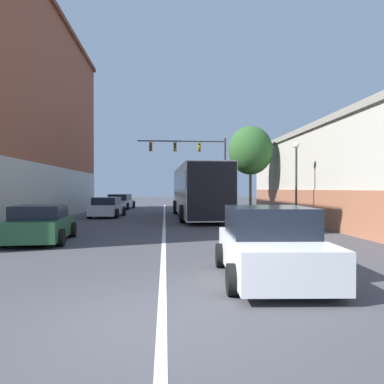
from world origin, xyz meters
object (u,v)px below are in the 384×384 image
object	(u,v)px
parked_car_left_mid	(107,208)
street_tree_near	(251,151)
hatchback_foreground	(270,245)
street_lamp	(296,179)
parked_car_left_near	(120,202)
bus	(198,189)
parked_car_left_far	(41,224)
traffic_signal_gantry	(196,156)

from	to	relation	value
parked_car_left_mid	street_tree_near	world-z (taller)	street_tree_near
parked_car_left_mid	street_tree_near	bearing A→B (deg)	-88.91
hatchback_foreground	parked_car_left_mid	bearing A→B (deg)	22.33
street_lamp	parked_car_left_near	bearing A→B (deg)	121.22
parked_car_left_mid	bus	bearing A→B (deg)	-93.24
hatchback_foreground	street_tree_near	xyz separation A→B (m)	(3.48, 16.84, 3.72)
bus	hatchback_foreground	world-z (taller)	bus
parked_car_left_near	parked_car_left_mid	bearing A→B (deg)	-172.31
street_lamp	hatchback_foreground	bearing A→B (deg)	-112.47
parked_car_left_far	traffic_signal_gantry	size ratio (longest dim) A/B	0.50
parked_car_left_far	street_tree_near	xyz separation A→B (m)	(10.04, 11.02, 3.79)
parked_car_left_mid	street_lamp	xyz separation A→B (m)	(10.20, -7.29, 1.73)
traffic_signal_gantry	street_lamp	xyz separation A→B (m)	(3.60, -15.68, -2.43)
bus	parked_car_left_mid	world-z (taller)	bus
bus	traffic_signal_gantry	bearing A→B (deg)	-5.26
parked_car_left_mid	parked_car_left_far	bearing A→B (deg)	-178.25
parked_car_left_far	street_lamp	size ratio (longest dim) A/B	0.95
bus	traffic_signal_gantry	xyz separation A→B (m)	(0.62, 9.19, 2.94)
parked_car_left_mid	traffic_signal_gantry	bearing A→B (deg)	-33.76
bus	parked_car_left_near	distance (m)	12.63
parked_car_left_near	parked_car_left_far	bearing A→B (deg)	-174.73
bus	street_tree_near	size ratio (longest dim) A/B	2.03
hatchback_foreground	parked_car_left_near	world-z (taller)	hatchback_foreground
parked_car_left_near	street_lamp	bearing A→B (deg)	-142.94
parked_car_left_mid	street_lamp	size ratio (longest dim) A/B	0.98
hatchback_foreground	parked_car_left_mid	distance (m)	18.40
bus	parked_car_left_mid	bearing A→B (deg)	80.93
hatchback_foreground	traffic_signal_gantry	size ratio (longest dim) A/B	0.50
bus	traffic_signal_gantry	distance (m)	9.67
parked_car_left_mid	street_lamp	world-z (taller)	street_lamp
bus	hatchback_foreground	bearing A→B (deg)	178.73
parked_car_left_mid	traffic_signal_gantry	distance (m)	11.46
bus	parked_car_left_far	world-z (taller)	bus
traffic_signal_gantry	street_tree_near	world-z (taller)	traffic_signal_gantry
hatchback_foreground	parked_car_left_far	distance (m)	8.77
hatchback_foreground	traffic_signal_gantry	xyz separation A→B (m)	(0.58, 25.78, 4.10)
traffic_signal_gantry	street_lamp	bearing A→B (deg)	-77.07
parked_car_left_far	street_tree_near	distance (m)	15.38
parked_car_left_near	hatchback_foreground	bearing A→B (deg)	-161.15
parked_car_left_near	bus	bearing A→B (deg)	-144.06
hatchback_foreground	parked_car_left_mid	world-z (taller)	hatchback_foreground
parked_car_left_near	street_lamp	size ratio (longest dim) A/B	1.17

